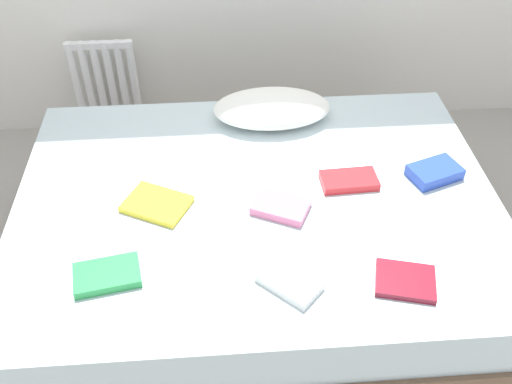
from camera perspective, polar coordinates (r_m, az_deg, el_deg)
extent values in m
plane|color=#9E998E|center=(2.70, 0.08, -8.37)|extent=(8.00, 8.00, 0.00)
cube|color=brown|center=(2.60, 0.08, -6.37)|extent=(2.00, 1.50, 0.28)
cube|color=silver|center=(2.42, 0.09, -2.38)|extent=(1.96, 1.46, 0.22)
cylinder|color=white|center=(3.49, -17.31, 10.25)|extent=(0.04, 0.04, 0.50)
cylinder|color=white|center=(3.48, -16.25, 10.34)|extent=(0.04, 0.04, 0.50)
cylinder|color=white|center=(3.47, -15.19, 10.44)|extent=(0.04, 0.04, 0.50)
cylinder|color=white|center=(3.45, -14.11, 10.53)|extent=(0.04, 0.04, 0.50)
cylinder|color=white|center=(3.44, -13.03, 10.62)|extent=(0.04, 0.04, 0.50)
cylinder|color=white|center=(3.43, -11.94, 10.70)|extent=(0.04, 0.04, 0.50)
cube|color=white|center=(3.35, -15.33, 13.83)|extent=(0.37, 0.04, 0.04)
cube|color=white|center=(3.58, -14.04, 7.35)|extent=(0.37, 0.04, 0.04)
ellipsoid|color=white|center=(2.75, 1.57, 8.29)|extent=(0.55, 0.32, 0.13)
cube|color=maroon|center=(2.09, 14.54, -8.50)|extent=(0.24, 0.21, 0.02)
cube|color=yellow|center=(2.33, -9.79, -1.18)|extent=(0.30, 0.27, 0.03)
cube|color=green|center=(2.10, -14.51, -7.96)|extent=(0.25, 0.18, 0.03)
cube|color=pink|center=(2.28, 2.48, -1.46)|extent=(0.25, 0.22, 0.04)
cube|color=red|center=(2.43, 9.18, 1.13)|extent=(0.24, 0.14, 0.03)
cube|color=white|center=(2.01, 3.33, -8.91)|extent=(0.24, 0.23, 0.03)
cube|color=#2847B7|center=(2.54, 17.24, 1.89)|extent=(0.24, 0.20, 0.05)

